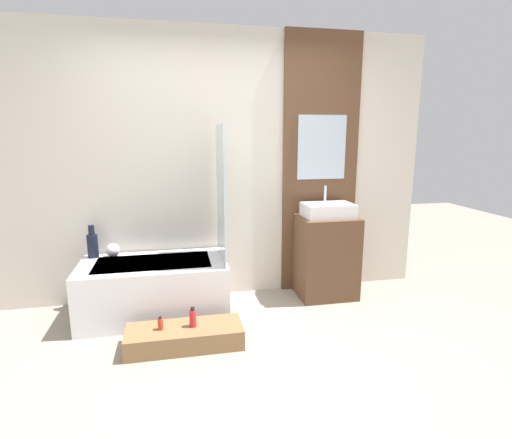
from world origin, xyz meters
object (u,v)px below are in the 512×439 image
vase_tall_dark (93,244)px  bottle_soap_primary (160,324)px  sink (328,210)px  vase_round_light (113,250)px  bottle_soap_secondary (193,318)px  wooden_step_bench (185,336)px  bathtub (155,288)px

vase_tall_dark → bottle_soap_primary: (0.61, -0.88, -0.42)m
sink → bottle_soap_primary: (-1.62, -0.73, -0.68)m
vase_round_light → bottle_soap_secondary: bearing=-51.7°
sink → vase_tall_dark: bearing=176.2°
wooden_step_bench → bottle_soap_secondary: 0.16m
sink → bottle_soap_secondary: bearing=-152.0°
bottle_soap_primary → sink: bearing=24.2°
vase_tall_dark → vase_round_light: vase_tall_dark is taller
bottle_soap_primary → bottle_soap_secondary: 0.25m
wooden_step_bench → bottle_soap_primary: bearing=180.0°
wooden_step_bench → bottle_soap_primary: 0.22m
sink → vase_round_light: (-2.05, 0.13, -0.32)m
wooden_step_bench → bottle_soap_primary: bottle_soap_primary is taller
vase_round_light → bottle_soap_primary: (0.44, -0.86, -0.36)m
wooden_step_bench → vase_round_light: 1.16m
bathtub → vase_tall_dark: (-0.54, 0.25, 0.37)m
vase_round_light → bottle_soap_primary: size_ratio=1.17×
bathtub → vase_round_light: vase_round_light is taller
sink → bottle_soap_primary: size_ratio=4.55×
vase_round_light → bottle_soap_primary: vase_round_light is taller
bottle_soap_primary → bottle_soap_secondary: bottle_soap_secondary is taller
sink → bottle_soap_primary: sink is taller
sink → bottle_soap_secondary: sink is taller
bathtub → bottle_soap_primary: (0.07, -0.62, -0.05)m
bathtub → sink: 1.80m
bathtub → sink: size_ratio=2.66×
sink → vase_round_light: size_ratio=3.89×
vase_tall_dark → vase_round_light: 0.19m
sink → vase_tall_dark: (-2.23, 0.15, -0.26)m
wooden_step_bench → vase_round_light: bearing=125.4°
bathtub → wooden_step_bench: bearing=-68.5°
wooden_step_bench → sink: size_ratio=1.85×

